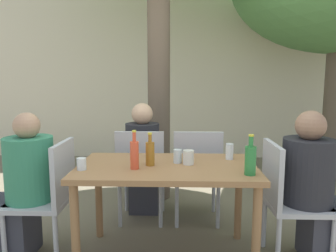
# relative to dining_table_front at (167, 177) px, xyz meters

# --- Properties ---
(cafe_building_wall) EXTENTS (10.00, 0.08, 2.80)m
(cafe_building_wall) POSITION_rel_dining_table_front_xyz_m (0.00, 3.33, 0.76)
(cafe_building_wall) COLOR beige
(cafe_building_wall) RESTS_ON ground_plane
(dining_table_front) EXTENTS (1.32, 0.77, 0.74)m
(dining_table_front) POSITION_rel_dining_table_front_xyz_m (0.00, 0.00, 0.00)
(dining_table_front) COLOR #996B42
(dining_table_front) RESTS_ON ground_plane
(patio_chair_0) EXTENTS (0.44, 0.44, 0.91)m
(patio_chair_0) POSITION_rel_dining_table_front_xyz_m (-0.89, 0.00, -0.13)
(patio_chair_0) COLOR #B2B2B7
(patio_chair_0) RESTS_ON ground_plane
(patio_chair_1) EXTENTS (0.44, 0.44, 0.91)m
(patio_chair_1) POSITION_rel_dining_table_front_xyz_m (0.89, 0.00, -0.13)
(patio_chair_1) COLOR #B2B2B7
(patio_chair_1) RESTS_ON ground_plane
(patio_chair_2) EXTENTS (0.44, 0.44, 0.91)m
(patio_chair_2) POSITION_rel_dining_table_front_xyz_m (-0.26, 0.62, -0.13)
(patio_chair_2) COLOR #B2B2B7
(patio_chair_2) RESTS_ON ground_plane
(patio_chair_3) EXTENTS (0.44, 0.44, 0.91)m
(patio_chair_3) POSITION_rel_dining_table_front_xyz_m (0.26, 0.62, -0.13)
(patio_chair_3) COLOR #B2B2B7
(patio_chair_3) RESTS_ON ground_plane
(person_seated_0) EXTENTS (0.58, 0.36, 1.13)m
(person_seated_0) POSITION_rel_dining_table_front_xyz_m (-1.13, -0.00, -0.14)
(person_seated_0) COLOR #383842
(person_seated_0) RESTS_ON ground_plane
(person_seated_1) EXTENTS (0.59, 0.37, 1.15)m
(person_seated_1) POSITION_rel_dining_table_front_xyz_m (1.13, -0.00, -0.13)
(person_seated_1) COLOR #383842
(person_seated_1) RESTS_ON ground_plane
(person_seated_2) EXTENTS (0.33, 0.56, 1.14)m
(person_seated_2) POSITION_rel_dining_table_front_xyz_m (-0.26, 0.86, -0.14)
(person_seated_2) COLOR #383842
(person_seated_2) RESTS_ON ground_plane
(green_bottle_0) EXTENTS (0.08, 0.08, 0.27)m
(green_bottle_0) POSITION_rel_dining_table_front_xyz_m (0.57, -0.23, 0.20)
(green_bottle_0) COLOR #287A38
(green_bottle_0) RESTS_ON dining_table_front
(soda_bottle_1) EXTENTS (0.06, 0.06, 0.28)m
(soda_bottle_1) POSITION_rel_dining_table_front_xyz_m (-0.23, -0.11, 0.20)
(soda_bottle_1) COLOR #DB4C2D
(soda_bottle_1) RESTS_ON dining_table_front
(amber_bottle_2) EXTENTS (0.07, 0.07, 0.25)m
(amber_bottle_2) POSITION_rel_dining_table_front_xyz_m (-0.12, -0.01, 0.19)
(amber_bottle_2) COLOR #9E661E
(amber_bottle_2) RESTS_ON dining_table_front
(drinking_glass_0) EXTENTS (0.06, 0.06, 0.10)m
(drinking_glass_0) POSITION_rel_dining_table_front_xyz_m (0.08, 0.06, 0.14)
(drinking_glass_0) COLOR silver
(drinking_glass_0) RESTS_ON dining_table_front
(drinking_glass_1) EXTENTS (0.08, 0.08, 0.11)m
(drinking_glass_1) POSITION_rel_dining_table_front_xyz_m (0.16, 0.03, 0.15)
(drinking_glass_1) COLOR silver
(drinking_glass_1) RESTS_ON dining_table_front
(drinking_glass_2) EXTENTS (0.06, 0.06, 0.13)m
(drinking_glass_2) POSITION_rel_dining_table_front_xyz_m (0.49, 0.19, 0.16)
(drinking_glass_2) COLOR white
(drinking_glass_2) RESTS_ON dining_table_front
(drinking_glass_3) EXTENTS (0.07, 0.07, 0.09)m
(drinking_glass_3) POSITION_rel_dining_table_front_xyz_m (-0.60, -0.15, 0.14)
(drinking_glass_3) COLOR white
(drinking_glass_3) RESTS_ON dining_table_front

